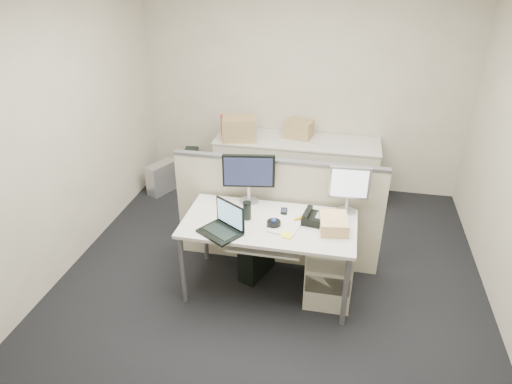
% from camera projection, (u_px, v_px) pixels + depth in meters
% --- Properties ---
extents(floor, '(4.00, 4.50, 0.01)m').
position_uv_depth(floor, '(268.00, 288.00, 4.30)').
color(floor, black).
rests_on(floor, ground).
extents(wall_back, '(4.00, 0.02, 2.70)m').
position_uv_depth(wall_back, '(303.00, 84.00, 5.60)').
color(wall_back, beige).
rests_on(wall_back, ground).
extents(wall_left, '(0.02, 4.50, 2.70)m').
position_uv_depth(wall_left, '(47.00, 138.00, 4.02)').
color(wall_left, beige).
rests_on(wall_left, ground).
extents(desk, '(1.50, 0.75, 0.73)m').
position_uv_depth(desk, '(269.00, 229.00, 3.98)').
color(desk, beige).
rests_on(desk, floor).
extents(keyboard_tray, '(0.62, 0.32, 0.02)m').
position_uv_depth(keyboard_tray, '(265.00, 244.00, 3.85)').
color(keyboard_tray, beige).
rests_on(keyboard_tray, desk).
extents(drawer_pedestal, '(0.40, 0.55, 0.65)m').
position_uv_depth(drawer_pedestal, '(330.00, 264.00, 4.09)').
color(drawer_pedestal, '#B2AE9B').
rests_on(drawer_pedestal, floor).
extents(cubicle_partition, '(2.00, 0.06, 1.10)m').
position_uv_depth(cubicle_partition, '(277.00, 214.00, 4.42)').
color(cubicle_partition, '#BCB49C').
rests_on(cubicle_partition, floor).
extents(back_counter, '(2.00, 0.60, 0.72)m').
position_uv_depth(back_counter, '(296.00, 168.00, 5.79)').
color(back_counter, '#B2AE9B').
rests_on(back_counter, floor).
extents(monitor_main, '(0.50, 0.26, 0.48)m').
position_uv_depth(monitor_main, '(249.00, 179.00, 4.16)').
color(monitor_main, black).
rests_on(monitor_main, desk).
extents(monitor_small, '(0.37, 0.20, 0.44)m').
position_uv_depth(monitor_small, '(349.00, 190.00, 4.01)').
color(monitor_small, '#B7B7BC').
rests_on(monitor_small, desk).
extents(laptop, '(0.41, 0.39, 0.25)m').
position_uv_depth(laptop, '(219.00, 221.00, 3.74)').
color(laptop, black).
rests_on(laptop, desk).
extents(trackball, '(0.13, 0.13, 0.05)m').
position_uv_depth(trackball, '(274.00, 224.00, 3.89)').
color(trackball, black).
rests_on(trackball, desk).
extents(desk_phone, '(0.26, 0.22, 0.07)m').
position_uv_depth(desk_phone, '(317.00, 219.00, 3.93)').
color(desk_phone, black).
rests_on(desk_phone, desk).
extents(paper_stack, '(0.29, 0.34, 0.01)m').
position_uv_depth(paper_stack, '(286.00, 226.00, 3.89)').
color(paper_stack, silver).
rests_on(paper_stack, desk).
extents(sticky_pad, '(0.09, 0.09, 0.01)m').
position_uv_depth(sticky_pad, '(287.00, 235.00, 3.76)').
color(sticky_pad, '#F7FF2F').
rests_on(sticky_pad, desk).
extents(travel_mug, '(0.09, 0.09, 0.15)m').
position_uv_depth(travel_mug, '(247.00, 211.00, 3.97)').
color(travel_mug, black).
rests_on(travel_mug, desk).
extents(banana, '(0.17, 0.14, 0.04)m').
position_uv_depth(banana, '(303.00, 218.00, 3.98)').
color(banana, gold).
rests_on(banana, desk).
extents(cellphone, '(0.07, 0.11, 0.01)m').
position_uv_depth(cellphone, '(284.00, 211.00, 4.10)').
color(cellphone, black).
rests_on(cellphone, desk).
extents(manila_folders, '(0.27, 0.32, 0.11)m').
position_uv_depth(manila_folders, '(334.00, 223.00, 3.83)').
color(manila_folders, '#DDBB77').
rests_on(manila_folders, desk).
extents(keyboard, '(0.50, 0.25, 0.03)m').
position_uv_depth(keyboard, '(260.00, 239.00, 3.88)').
color(keyboard, black).
rests_on(keyboard, keyboard_tray).
extents(pc_tower_desk, '(0.30, 0.45, 0.39)m').
position_uv_depth(pc_tower_desk, '(257.00, 257.00, 4.40)').
color(pc_tower_desk, black).
rests_on(pc_tower_desk, floor).
extents(pc_tower_spare_dark, '(0.24, 0.46, 0.41)m').
position_uv_depth(pc_tower_spare_dark, '(191.00, 166.00, 6.21)').
color(pc_tower_spare_dark, black).
rests_on(pc_tower_spare_dark, floor).
extents(pc_tower_spare_silver, '(0.33, 0.45, 0.39)m').
position_uv_depth(pc_tower_spare_silver, '(162.00, 178.00, 5.92)').
color(pc_tower_spare_silver, '#B7B7BC').
rests_on(pc_tower_spare_silver, floor).
extents(cardboard_box_left, '(0.46, 0.38, 0.30)m').
position_uv_depth(cardboard_box_left, '(240.00, 129.00, 5.57)').
color(cardboard_box_left, tan).
rests_on(cardboard_box_left, back_counter).
extents(cardboard_box_right, '(0.37, 0.32, 0.24)m').
position_uv_depth(cardboard_box_right, '(299.00, 130.00, 5.65)').
color(cardboard_box_right, tan).
rests_on(cardboard_box_right, back_counter).
extents(red_binder, '(0.17, 0.30, 0.27)m').
position_uv_depth(red_binder, '(224.00, 128.00, 5.64)').
color(red_binder, red).
rests_on(red_binder, back_counter).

